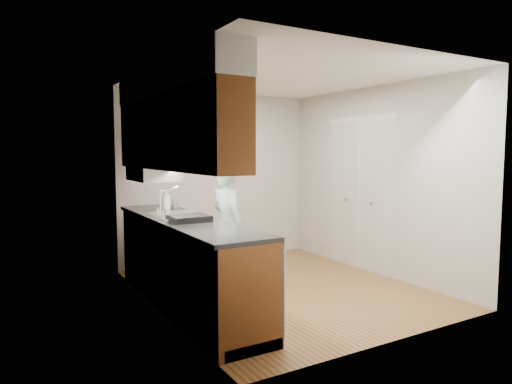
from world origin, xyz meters
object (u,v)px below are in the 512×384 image
dish_rack (189,218)px  soap_bottle_a (166,200)px  soap_bottle_b (166,200)px  person (228,219)px  steel_can (175,204)px

dish_rack → soap_bottle_a: bearing=85.1°
soap_bottle_a → soap_bottle_b: 0.15m
soap_bottle_a → soap_bottle_b: bearing=72.4°
person → dish_rack: 0.72m
soap_bottle_b → person: bearing=-55.8°
soap_bottle_b → dish_rack: (-0.13, -1.07, -0.07)m
soap_bottle_b → dish_rack: soap_bottle_b is taller
person → soap_bottle_b: (-0.48, 0.71, 0.18)m
person → steel_can: size_ratio=14.64×
person → dish_rack: person is taller
person → steel_can: (-0.40, 0.63, 0.13)m
steel_can → soap_bottle_b: bearing=134.8°
soap_bottle_a → soap_bottle_b: size_ratio=1.23×
soap_bottle_a → steel_can: 0.16m
dish_rack → person: bearing=30.6°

